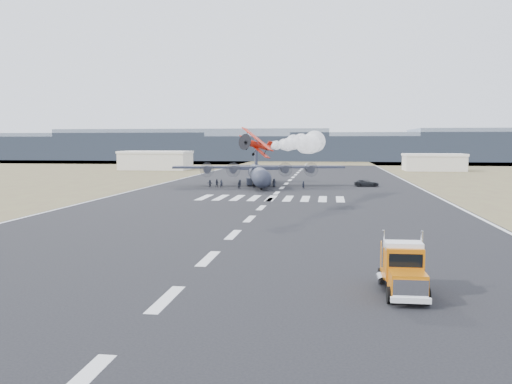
% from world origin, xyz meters
% --- Properties ---
extents(ground, '(500.00, 500.00, 0.00)m').
position_xyz_m(ground, '(0.00, 0.00, 0.00)').
color(ground, black).
rests_on(ground, ground).
extents(scrub_far, '(500.00, 80.00, 0.00)m').
position_xyz_m(scrub_far, '(0.00, 230.00, 0.00)').
color(scrub_far, brown).
rests_on(scrub_far, ground).
extents(runway_markings, '(60.00, 260.00, 0.01)m').
position_xyz_m(runway_markings, '(0.00, 60.00, 0.01)').
color(runway_markings, silver).
rests_on(runway_markings, ground).
extents(ridge_seg_b, '(150.00, 50.00, 15.00)m').
position_xyz_m(ridge_seg_b, '(-130.00, 260.00, 7.50)').
color(ridge_seg_b, slate).
rests_on(ridge_seg_b, ground).
extents(ridge_seg_c, '(150.00, 50.00, 17.00)m').
position_xyz_m(ridge_seg_c, '(-65.00, 260.00, 8.50)').
color(ridge_seg_c, slate).
rests_on(ridge_seg_c, ground).
extents(ridge_seg_d, '(150.00, 50.00, 13.00)m').
position_xyz_m(ridge_seg_d, '(0.00, 260.00, 6.50)').
color(ridge_seg_d, slate).
rests_on(ridge_seg_d, ground).
extents(ridge_seg_e, '(150.00, 50.00, 15.00)m').
position_xyz_m(ridge_seg_e, '(65.00, 260.00, 7.50)').
color(ridge_seg_e, slate).
rests_on(ridge_seg_e, ground).
extents(hangar_left, '(24.50, 14.50, 6.70)m').
position_xyz_m(hangar_left, '(-52.00, 145.00, 3.41)').
color(hangar_left, beige).
rests_on(hangar_left, ground).
extents(hangar_right, '(20.50, 12.50, 5.90)m').
position_xyz_m(hangar_right, '(46.00, 150.00, 3.01)').
color(hangar_right, beige).
rests_on(hangar_right, ground).
extents(semi_truck, '(2.63, 7.56, 3.39)m').
position_xyz_m(semi_truck, '(14.83, -8.56, 1.67)').
color(semi_truck, black).
rests_on(semi_truck, ground).
extents(aerobatic_biplane, '(5.51, 5.93, 4.61)m').
position_xyz_m(aerobatic_biplane, '(-0.24, 32.55, 9.49)').
color(aerobatic_biplane, red).
extents(smoke_trail, '(8.90, 23.47, 3.99)m').
position_xyz_m(smoke_trail, '(5.83, 52.15, 9.65)').
color(smoke_trail, white).
extents(transport_aircraft, '(38.23, 31.32, 11.06)m').
position_xyz_m(transport_aircraft, '(-5.88, 77.75, 2.85)').
color(transport_aircraft, '#212632').
rests_on(transport_aircraft, ground).
extents(support_vehicle, '(5.49, 2.65, 1.51)m').
position_xyz_m(support_vehicle, '(18.36, 78.45, 0.75)').
color(support_vehicle, black).
rests_on(support_vehicle, ground).
extents(crew_a, '(0.81, 0.82, 1.74)m').
position_xyz_m(crew_a, '(4.74, 69.02, 0.87)').
color(crew_a, black).
rests_on(crew_a, ground).
extents(crew_b, '(0.95, 0.66, 1.81)m').
position_xyz_m(crew_b, '(-14.11, 71.26, 0.91)').
color(crew_b, black).
rests_on(crew_b, ground).
extents(crew_c, '(0.73, 1.20, 1.73)m').
position_xyz_m(crew_c, '(-9.24, 72.36, 0.86)').
color(crew_c, black).
rests_on(crew_c, ground).
extents(crew_d, '(1.05, 1.16, 1.79)m').
position_xyz_m(crew_d, '(-6.08, 71.83, 0.89)').
color(crew_d, black).
rests_on(crew_d, ground).
extents(crew_e, '(0.93, 0.59, 1.85)m').
position_xyz_m(crew_e, '(-1.94, 74.47, 0.93)').
color(crew_e, black).
rests_on(crew_e, ground).
extents(crew_f, '(1.53, 0.92, 1.57)m').
position_xyz_m(crew_f, '(-15.89, 72.06, 0.79)').
color(crew_f, black).
rests_on(crew_f, ground).
extents(crew_g, '(0.76, 0.67, 1.79)m').
position_xyz_m(crew_g, '(-13.08, 70.85, 0.89)').
color(crew_g, black).
rests_on(crew_g, ground).
extents(crew_h, '(0.89, 0.72, 1.60)m').
position_xyz_m(crew_h, '(-8.85, 68.76, 0.80)').
color(crew_h, black).
rests_on(crew_h, ground).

